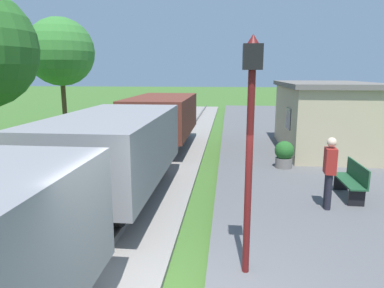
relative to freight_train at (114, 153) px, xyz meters
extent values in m
cylinder|color=black|center=(0.00, -3.65, -0.47)|extent=(0.20, 0.30, 0.20)
cube|color=gray|center=(0.00, 0.00, 0.18)|extent=(2.50, 5.60, 1.60)
cube|color=black|center=(0.00, 0.00, -0.47)|extent=(2.10, 5.15, 0.50)
cylinder|color=black|center=(0.00, 1.79, -0.72)|extent=(1.56, 0.84, 0.84)
cylinder|color=black|center=(0.00, -1.79, -0.72)|extent=(1.56, 0.84, 0.84)
cylinder|color=black|center=(0.00, 2.95, -0.47)|extent=(0.20, 0.30, 0.20)
cylinder|color=black|center=(0.00, -2.95, -0.47)|extent=(0.20, 0.30, 0.20)
cube|color=brown|center=(0.00, 6.60, 0.18)|extent=(2.50, 5.60, 1.60)
cube|color=black|center=(0.00, 6.60, -0.47)|extent=(2.10, 5.15, 0.50)
cylinder|color=black|center=(0.00, 8.39, -0.72)|extent=(1.56, 0.84, 0.84)
cylinder|color=black|center=(0.00, 4.81, -0.72)|extent=(1.56, 0.84, 0.84)
cylinder|color=black|center=(0.00, 9.55, -0.47)|extent=(0.20, 0.30, 0.20)
cylinder|color=black|center=(0.00, 3.65, -0.47)|extent=(0.20, 0.30, 0.20)
cube|color=tan|center=(6.80, 6.21, 0.15)|extent=(3.20, 5.50, 2.60)
cube|color=#66605B|center=(6.80, 6.21, 1.54)|extent=(3.50, 5.80, 0.18)
cube|color=black|center=(5.19, 5.11, 0.28)|extent=(0.03, 0.90, 0.80)
cube|color=#1E4C2D|center=(6.01, 0.48, -0.71)|extent=(0.42, 1.50, 0.04)
cube|color=#1E4C2D|center=(6.20, 0.48, -0.46)|extent=(0.04, 1.50, 0.45)
cube|color=black|center=(6.01, -0.12, -0.94)|extent=(0.38, 0.06, 0.42)
cube|color=black|center=(6.01, 1.08, -0.94)|extent=(0.38, 0.06, 0.42)
cylinder|color=black|center=(5.26, -0.41, -0.72)|extent=(0.15, 0.15, 0.86)
cylinder|color=black|center=(5.27, -0.25, -0.72)|extent=(0.15, 0.15, 0.86)
cube|color=maroon|center=(5.27, -0.33, 0.01)|extent=(0.27, 0.40, 0.60)
sphere|color=beige|center=(5.27, -0.33, 0.45)|extent=(0.22, 0.22, 0.22)
cylinder|color=slate|center=(4.79, 3.23, -0.98)|extent=(0.56, 0.56, 0.34)
sphere|color=#235B23|center=(4.79, 3.23, -0.55)|extent=(0.64, 0.64, 0.64)
cylinder|color=#591414|center=(3.23, -3.24, 0.45)|extent=(0.11, 0.11, 3.20)
cube|color=black|center=(3.23, -3.24, 2.23)|extent=(0.28, 0.28, 0.36)
sphere|color=#F2E5BF|center=(3.23, -3.24, 2.23)|extent=(0.20, 0.20, 0.20)
cone|color=#591414|center=(3.23, -3.24, 2.47)|extent=(0.20, 0.20, 0.16)
cylinder|color=#4C3823|center=(-7.12, 12.02, 0.16)|extent=(0.28, 0.28, 3.11)
sphere|color=#387A33|center=(-7.12, 12.02, 3.21)|extent=(4.00, 4.00, 4.00)
camera|label=1|loc=(2.90, -8.43, 2.02)|focal=32.61mm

